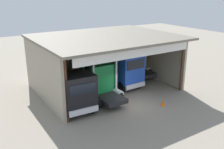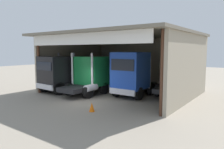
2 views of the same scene
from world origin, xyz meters
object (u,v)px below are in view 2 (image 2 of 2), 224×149
Objects in this scene: truck_green_left_bay at (89,75)px; oil_drum at (140,82)px; truck_blue_center_bay at (132,74)px; truck_yellow_center_left_bay at (178,72)px; truck_black_yard_outside at (59,74)px; traffic_cone at (92,107)px; tool_cart at (98,79)px.

truck_green_left_bay reaches higher than oil_drum.
truck_blue_center_bay is 3.98m from truck_yellow_center_left_bay.
truck_yellow_center_left_bay reaches higher than truck_blue_center_bay.
oil_drum is (-4.70, 1.96, -1.49)m from truck_yellow_center_left_bay.
truck_black_yard_outside is 6.73m from truck_blue_center_bay.
truck_black_yard_outside is 9.43× the size of traffic_cone.
truck_black_yard_outside is at bearing 17.56° from truck_blue_center_bay.
truck_black_yard_outside reaches higher than oil_drum.
truck_yellow_center_left_bay reaches higher than truck_black_yard_outside.
truck_green_left_bay is at bearing 16.56° from truck_blue_center_bay.
truck_blue_center_bay is at bearing -30.22° from tool_cart.
truck_blue_center_bay is at bearing -158.40° from truck_black_yard_outside.
traffic_cone is (6.54, -2.91, -1.42)m from truck_black_yard_outside.
tool_cart reaches higher than traffic_cone.
truck_green_left_bay is 7.88× the size of traffic_cone.
traffic_cone is (7.04, -9.10, -0.22)m from tool_cart.
truck_blue_center_bay is at bearing -136.41° from truck_yellow_center_left_bay.
truck_yellow_center_left_bay reaches higher than tool_cart.
oil_drum is 0.93× the size of tool_cart.
truck_green_left_bay reaches higher than traffic_cone.
truck_blue_center_bay is at bearing 16.41° from truck_green_left_bay.
truck_yellow_center_left_bay is 5.31m from oil_drum.
truck_green_left_bay is 0.92× the size of truck_blue_center_bay.
tool_cart is at bearing -82.87° from truck_black_yard_outside.
traffic_cone is (2.02, -9.83, -0.18)m from oil_drum.
oil_drum is at bearing 101.63° from traffic_cone.
tool_cart is (-5.02, -0.73, 0.04)m from oil_drum.
truck_green_left_bay reaches higher than tool_cart.
truck_green_left_bay is at bearing -57.49° from tool_cart.
oil_drum is 5.07m from tool_cart.
tool_cart is 11.51m from traffic_cone.
truck_blue_center_bay is 5.36m from traffic_cone.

